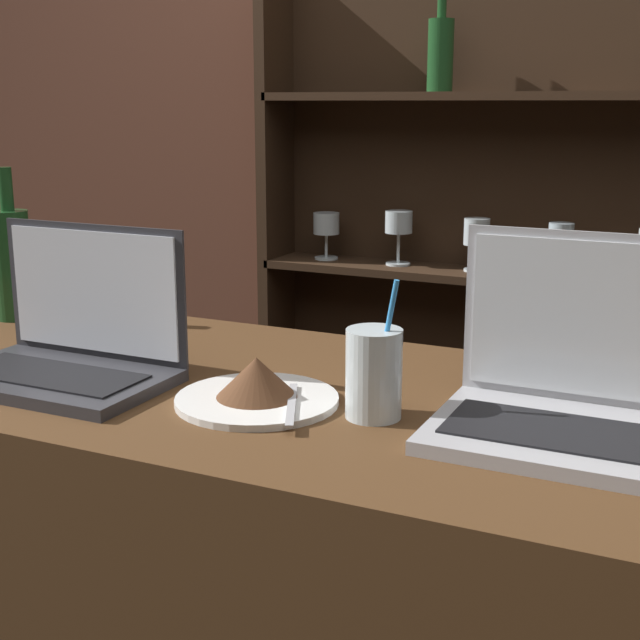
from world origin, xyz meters
name	(u,v)px	position (x,y,z in m)	size (l,w,h in m)	color
back_wall	(487,112)	(0.00, 1.47, 1.35)	(7.00, 0.06, 2.70)	brown
back_shelf	(524,291)	(0.14, 1.39, 0.92)	(1.35, 0.18, 1.73)	#332114
laptop_near	(70,345)	(-0.29, 0.22, 1.02)	(0.33, 0.21, 0.23)	#333338
laptop_far	(563,391)	(0.42, 0.31, 1.02)	(0.30, 0.24, 0.25)	#ADADB2
cake_plate	(257,387)	(0.02, 0.24, 0.99)	(0.23, 0.23, 0.07)	white
water_glass	(374,373)	(0.19, 0.26, 1.03)	(0.08, 0.08, 0.19)	silver
wine_bottle_green	(12,262)	(-0.64, 0.48, 1.08)	(0.07, 0.07, 0.29)	#1E4C23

